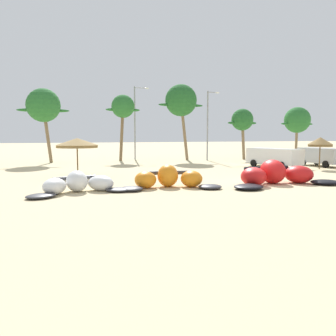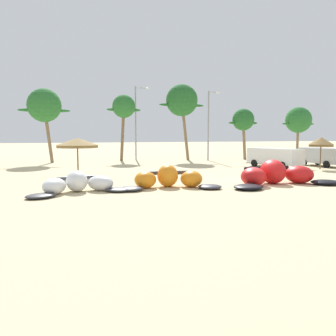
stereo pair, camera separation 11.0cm
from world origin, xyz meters
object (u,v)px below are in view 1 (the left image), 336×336
object	(u,v)px
kite_left_of_center	(277,175)
palm_right_of_gap	(297,120)
parked_car_second	(273,156)
lamppost_west_center	(209,122)
palm_center_left	(181,101)
palm_center_right	(242,120)
parked_van	(321,155)
kite_far_left	(78,184)
palm_left_of_gap	(123,107)
palm_left	(43,106)
kite_left	(169,179)
lamppost_west	(136,119)
beach_umbrella_near_van	(77,143)
beach_umbrella_middle	(320,142)

from	to	relation	value
kite_left_of_center	palm_right_of_gap	world-z (taller)	palm_right_of_gap
parked_car_second	lamppost_west_center	xyz separation A→B (m)	(-2.09, 10.26, 3.70)
palm_center_left	palm_center_right	world-z (taller)	palm_center_left
parked_van	palm_center_right	size ratio (longest dim) A/B	0.74
kite_far_left	palm_left_of_gap	size ratio (longest dim) A/B	0.74
parked_van	lamppost_west_center	distance (m)	13.68
parked_car_second	palm_right_of_gap	size ratio (longest dim) A/B	0.80
kite_left_of_center	palm_left	world-z (taller)	palm_left
kite_left	palm_center_left	xyz separation A→B (m)	(8.98, 21.07, 6.87)
palm_left	lamppost_west_center	distance (m)	19.43
palm_left	lamppost_west	xyz separation A→B (m)	(11.15, 2.18, -1.17)
kite_far_left	palm_center_right	xyz separation A→B (m)	(21.99, 19.41, 4.57)
parked_van	palm_left_of_gap	bearing A→B (deg)	141.76
kite_left	lamppost_west_center	distance (m)	23.30
palm_center_left	palm_right_of_gap	bearing A→B (deg)	2.73
kite_left_of_center	palm_center_left	xyz separation A→B (m)	(2.02, 22.06, 6.79)
kite_left_of_center	palm_center_left	size ratio (longest dim) A/B	0.84
kite_far_left	kite_left	xyz separation A→B (m)	(5.27, 0.04, 0.07)
palm_left_of_gap	lamppost_west_center	size ratio (longest dim) A/B	0.94
parked_car_second	palm_center_left	world-z (taller)	palm_center_left
kite_far_left	palm_center_right	bearing A→B (deg)	41.44
kite_far_left	parked_van	bearing A→B (deg)	19.24
kite_left_of_center	beach_umbrella_near_van	size ratio (longest dim) A/B	2.49
palm_right_of_gap	lamppost_west	size ratio (longest dim) A/B	0.77
kite_left_of_center	parked_van	world-z (taller)	parked_van
kite_left_of_center	lamppost_west	distance (m)	25.73
kite_far_left	lamppost_west	bearing A→B (deg)	69.11
kite_far_left	palm_right_of_gap	distance (m)	39.67
kite_left	kite_left_of_center	distance (m)	7.02
palm_left	palm_center_left	distance (m)	16.22
beach_umbrella_near_van	lamppost_west	distance (m)	19.24
lamppost_west	parked_van	bearing A→B (deg)	-45.43
beach_umbrella_near_van	parked_van	xyz separation A→B (m)	(24.07, 1.35, -1.46)
beach_umbrella_middle	lamppost_west	distance (m)	22.40
palm_left_of_gap	lamppost_west_center	bearing A→B (deg)	-15.41
kite_left_of_center	lamppost_west	xyz separation A→B (m)	(-2.99, 25.13, 4.64)
palm_left_of_gap	palm_center_left	distance (m)	7.25
palm_center_left	palm_center_right	distance (m)	8.28
palm_center_right	kite_left_of_center	bearing A→B (deg)	-115.64
parked_van	palm_center_left	bearing A→B (deg)	129.58
kite_far_left	kite_left_of_center	size ratio (longest dim) A/B	0.75
palm_left_of_gap	lamppost_west	xyz separation A→B (m)	(2.08, 1.85, -1.25)
lamppost_west_center	beach_umbrella_near_van	bearing A→B (deg)	-143.71
parked_van	beach_umbrella_middle	bearing A→B (deg)	-134.32
parked_car_second	lamppost_west	world-z (taller)	lamppost_west
lamppost_west_center	palm_left	bearing A→B (deg)	172.67
kite_left_of_center	palm_left_of_gap	distance (m)	24.54
lamppost_west	parked_car_second	bearing A→B (deg)	-55.75
kite_left_of_center	palm_left_of_gap	world-z (taller)	palm_left_of_gap
kite_left_of_center	palm_left_of_gap	bearing A→B (deg)	102.27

